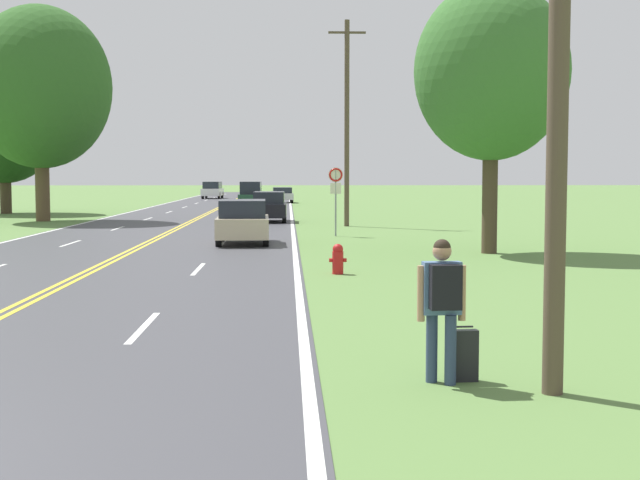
{
  "coord_description": "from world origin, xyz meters",
  "views": [
    {
      "loc": [
        5.13,
        -7.08,
        2.52
      ],
      "look_at": [
        5.7,
        8.38,
        1.38
      ],
      "focal_mm": 50.0,
      "sensor_mm": 36.0,
      "label": 1
    }
  ],
  "objects_px": {
    "fire_hydrant": "(338,259)",
    "car_champagne_hatchback_nearest": "(243,221)",
    "tree_mid_treeline": "(4,119)",
    "car_white_van_receding": "(212,190)",
    "tree_behind_sign": "(492,72)",
    "car_black_hatchback_approaching": "(269,206)",
    "car_silver_hatchback_mid_far": "(282,194)",
    "hitchhiker_person": "(442,296)",
    "car_dark_green_van_mid_near": "(251,194)",
    "suitcase": "(462,356)",
    "tree_right_cluster": "(40,87)",
    "traffic_sign": "(336,184)"
  },
  "relations": [
    {
      "from": "hitchhiker_person",
      "to": "suitcase",
      "type": "bearing_deg",
      "value": -66.53
    },
    {
      "from": "tree_behind_sign",
      "to": "car_white_van_receding",
      "type": "bearing_deg",
      "value": 102.38
    },
    {
      "from": "suitcase",
      "to": "tree_behind_sign",
      "type": "bearing_deg",
      "value": -18.39
    },
    {
      "from": "traffic_sign",
      "to": "suitcase",
      "type": "bearing_deg",
      "value": -89.65
    },
    {
      "from": "fire_hydrant",
      "to": "tree_right_cluster",
      "type": "relative_size",
      "value": 0.07
    },
    {
      "from": "suitcase",
      "to": "car_silver_hatchback_mid_far",
      "type": "height_order",
      "value": "car_silver_hatchback_mid_far"
    },
    {
      "from": "traffic_sign",
      "to": "car_silver_hatchback_mid_far",
      "type": "height_order",
      "value": "traffic_sign"
    },
    {
      "from": "car_black_hatchback_approaching",
      "to": "tree_right_cluster",
      "type": "bearing_deg",
      "value": -95.54
    },
    {
      "from": "tree_mid_treeline",
      "to": "car_silver_hatchback_mid_far",
      "type": "relative_size",
      "value": 2.73
    },
    {
      "from": "car_dark_green_van_mid_near",
      "to": "car_black_hatchback_approaching",
      "type": "bearing_deg",
      "value": 5.71
    },
    {
      "from": "hitchhiker_person",
      "to": "fire_hydrant",
      "type": "height_order",
      "value": "hitchhiker_person"
    },
    {
      "from": "car_dark_green_van_mid_near",
      "to": "car_silver_hatchback_mid_far",
      "type": "height_order",
      "value": "car_dark_green_van_mid_near"
    },
    {
      "from": "traffic_sign",
      "to": "tree_mid_treeline",
      "type": "xyz_separation_m",
      "value": [
        -20.09,
        21.82,
        3.93
      ]
    },
    {
      "from": "hitchhiker_person",
      "to": "tree_mid_treeline",
      "type": "distance_m",
      "value": 51.77
    },
    {
      "from": "suitcase",
      "to": "tree_right_cluster",
      "type": "bearing_deg",
      "value": 17.51
    },
    {
      "from": "fire_hydrant",
      "to": "car_champagne_hatchback_nearest",
      "type": "distance_m",
      "value": 10.23
    },
    {
      "from": "traffic_sign",
      "to": "car_champagne_hatchback_nearest",
      "type": "xyz_separation_m",
      "value": [
        -3.58,
        -3.98,
        -1.28
      ]
    },
    {
      "from": "traffic_sign",
      "to": "tree_mid_treeline",
      "type": "relative_size",
      "value": 0.28
    },
    {
      "from": "tree_behind_sign",
      "to": "car_black_hatchback_approaching",
      "type": "relative_size",
      "value": 2.12
    },
    {
      "from": "traffic_sign",
      "to": "car_dark_green_van_mid_near",
      "type": "distance_m",
      "value": 35.64
    },
    {
      "from": "fire_hydrant",
      "to": "car_white_van_receding",
      "type": "distance_m",
      "value": 71.36
    },
    {
      "from": "traffic_sign",
      "to": "car_dark_green_van_mid_near",
      "type": "height_order",
      "value": "traffic_sign"
    },
    {
      "from": "car_champagne_hatchback_nearest",
      "to": "tree_right_cluster",
      "type": "bearing_deg",
      "value": -146.2
    },
    {
      "from": "car_champagne_hatchback_nearest",
      "to": "car_white_van_receding",
      "type": "bearing_deg",
      "value": -175.77
    },
    {
      "from": "fire_hydrant",
      "to": "tree_behind_sign",
      "type": "distance_m",
      "value": 9.43
    },
    {
      "from": "tree_behind_sign",
      "to": "car_black_hatchback_approaching",
      "type": "height_order",
      "value": "tree_behind_sign"
    },
    {
      "from": "tree_mid_treeline",
      "to": "car_white_van_receding",
      "type": "bearing_deg",
      "value": 73.66
    },
    {
      "from": "hitchhiker_person",
      "to": "tree_behind_sign",
      "type": "height_order",
      "value": "tree_behind_sign"
    },
    {
      "from": "car_silver_hatchback_mid_far",
      "to": "car_white_van_receding",
      "type": "relative_size",
      "value": 0.81
    },
    {
      "from": "tree_mid_treeline",
      "to": "car_white_van_receding",
      "type": "xyz_separation_m",
      "value": [
        10.31,
        35.17,
        -5.12
      ]
    },
    {
      "from": "traffic_sign",
      "to": "tree_behind_sign",
      "type": "bearing_deg",
      "value": -60.71
    },
    {
      "from": "tree_mid_treeline",
      "to": "car_champagne_hatchback_nearest",
      "type": "relative_size",
      "value": 2.62
    },
    {
      "from": "fire_hydrant",
      "to": "car_champagne_hatchback_nearest",
      "type": "relative_size",
      "value": 0.2
    },
    {
      "from": "car_black_hatchback_approaching",
      "to": "car_silver_hatchback_mid_far",
      "type": "bearing_deg",
      "value": 179.49
    },
    {
      "from": "car_champagne_hatchback_nearest",
      "to": "car_silver_hatchback_mid_far",
      "type": "distance_m",
      "value": 47.13
    },
    {
      "from": "hitchhiker_person",
      "to": "car_silver_hatchback_mid_far",
      "type": "bearing_deg",
      "value": -2.58
    },
    {
      "from": "car_dark_green_van_mid_near",
      "to": "fire_hydrant",
      "type": "bearing_deg",
      "value": 5.98
    },
    {
      "from": "hitchhiker_person",
      "to": "car_white_van_receding",
      "type": "relative_size",
      "value": 0.38
    },
    {
      "from": "hitchhiker_person",
      "to": "fire_hydrant",
      "type": "xyz_separation_m",
      "value": [
        -0.58,
        11.9,
        -0.68
      ]
    },
    {
      "from": "tree_mid_treeline",
      "to": "car_dark_green_van_mid_near",
      "type": "distance_m",
      "value": 20.93
    },
    {
      "from": "hitchhiker_person",
      "to": "suitcase",
      "type": "relative_size",
      "value": 2.56
    },
    {
      "from": "car_white_van_receding",
      "to": "fire_hydrant",
      "type": "bearing_deg",
      "value": -170.4
    },
    {
      "from": "car_silver_hatchback_mid_far",
      "to": "fire_hydrant",
      "type": "bearing_deg",
      "value": -0.44
    },
    {
      "from": "hitchhiker_person",
      "to": "car_black_hatchback_approaching",
      "type": "xyz_separation_m",
      "value": [
        -2.82,
        36.75,
        -0.23
      ]
    },
    {
      "from": "car_dark_green_van_mid_near",
      "to": "car_white_van_receding",
      "type": "height_order",
      "value": "car_dark_green_van_mid_near"
    },
    {
      "from": "suitcase",
      "to": "car_champagne_hatchback_nearest",
      "type": "height_order",
      "value": "car_champagne_hatchback_nearest"
    },
    {
      "from": "suitcase",
      "to": "tree_mid_treeline",
      "type": "distance_m",
      "value": 51.82
    },
    {
      "from": "car_white_van_receding",
      "to": "hitchhiker_person",
      "type": "bearing_deg",
      "value": -171.05
    },
    {
      "from": "fire_hydrant",
      "to": "tree_mid_treeline",
      "type": "height_order",
      "value": "tree_mid_treeline"
    },
    {
      "from": "suitcase",
      "to": "hitchhiker_person",
      "type": "bearing_deg",
      "value": 113.47
    }
  ]
}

